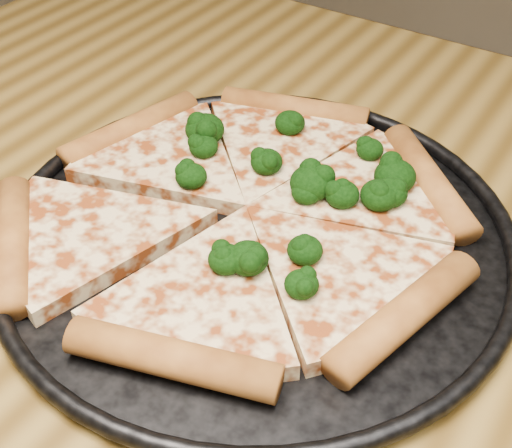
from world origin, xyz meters
The scene contains 4 objects.
dining_table centered at (0.00, 0.00, 0.66)m, with size 1.20×0.90×0.75m.
pizza_pan centered at (-0.10, 0.05, 0.76)m, with size 0.39×0.39×0.02m.
pizza centered at (-0.12, 0.06, 0.77)m, with size 0.35×0.36×0.03m.
broccoli_florets centered at (-0.10, 0.10, 0.78)m, with size 0.20×0.20×0.03m.
Camera 1 is at (0.11, -0.28, 1.10)m, focal length 48.92 mm.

